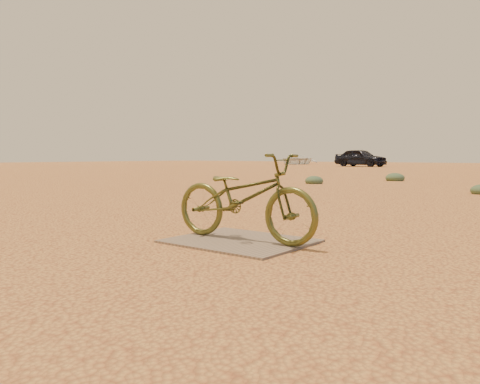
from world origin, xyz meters
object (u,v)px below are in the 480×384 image
Objects in this scene: plywood_board at (240,241)px; car at (360,158)px; bicycle at (244,197)px; boat_near_left at (295,159)px.

car reaches higher than plywood_board.
bicycle is at bearing 30.42° from plywood_board.
boat_near_left is (-22.51, 38.02, 0.05)m from bicycle.
car is at bearing 111.71° from plywood_board.
plywood_board is 0.31× the size of car.
car reaches higher than boat_near_left.
boat_near_left is (-9.42, 5.24, -0.22)m from car.
car is 10.78m from boat_near_left.
bicycle is at bearing -63.28° from boat_near_left.
plywood_board is 44.19m from boat_near_left.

